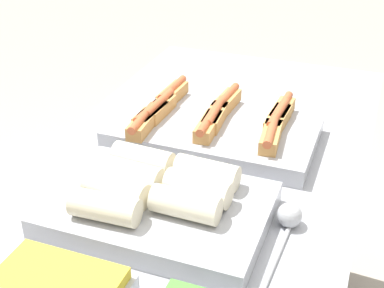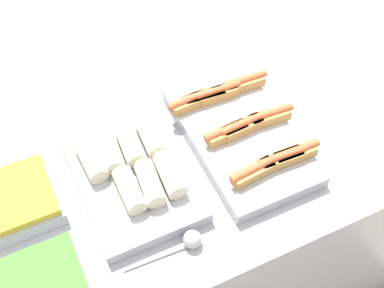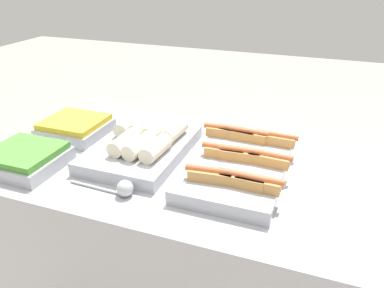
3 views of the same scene
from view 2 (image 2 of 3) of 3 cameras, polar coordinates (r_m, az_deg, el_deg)
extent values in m
plane|color=#ADA393|center=(2.54, 1.11, -13.62)|extent=(12.00, 12.00, 0.00)
cube|color=#A8AAB2|center=(2.12, 1.31, -8.52)|extent=(1.58, 0.82, 0.94)
cube|color=#A8AAB2|center=(1.75, 5.18, 0.84)|extent=(0.32, 0.55, 0.05)
cube|color=tan|center=(1.84, 5.64, 6.42)|extent=(0.14, 0.05, 0.04)
cylinder|color=#CC6038|center=(1.83, 5.69, 6.86)|extent=(0.16, 0.03, 0.02)
cube|color=tan|center=(1.65, 9.51, -1.67)|extent=(0.14, 0.05, 0.04)
cylinder|color=#CC6038|center=(1.63, 9.60, -1.25)|extent=(0.16, 0.03, 0.02)
cube|color=tan|center=(1.80, 2.75, 5.35)|extent=(0.14, 0.05, 0.04)
cylinder|color=#CC6038|center=(1.79, 2.78, 5.79)|extent=(0.16, 0.03, 0.02)
cube|color=tan|center=(1.77, -0.18, 4.43)|extent=(0.14, 0.05, 0.04)
cylinder|color=#CC6038|center=(1.76, -0.18, 4.87)|extent=(0.16, 0.03, 0.02)
cube|color=tan|center=(1.75, 8.24, 2.90)|extent=(0.14, 0.05, 0.04)
cylinder|color=#CC6038|center=(1.74, 8.31, 3.33)|extent=(0.16, 0.03, 0.02)
cube|color=tan|center=(1.79, 1.36, 4.96)|extent=(0.14, 0.05, 0.04)
cylinder|color=#CC6038|center=(1.77, 1.37, 5.40)|extent=(0.16, 0.03, 0.02)
cube|color=tan|center=(1.69, 3.76, 1.07)|extent=(0.14, 0.05, 0.04)
cylinder|color=#CC6038|center=(1.68, 3.79, 1.50)|extent=(0.16, 0.03, 0.02)
cube|color=tan|center=(1.67, 10.91, -1.08)|extent=(0.14, 0.05, 0.04)
cylinder|color=#CC6038|center=(1.65, 11.02, -0.66)|extent=(0.16, 0.03, 0.02)
cube|color=tan|center=(1.72, 5.34, 1.87)|extent=(0.14, 0.05, 0.04)
cylinder|color=#CC6038|center=(1.70, 5.39, 2.30)|extent=(0.16, 0.03, 0.02)
cube|color=tan|center=(1.61, 6.52, -3.06)|extent=(0.14, 0.06, 0.04)
cylinder|color=#CC6038|center=(1.59, 6.59, -2.65)|extent=(0.16, 0.04, 0.02)
cube|color=#A8AAB2|center=(1.65, -6.44, -3.56)|extent=(0.33, 0.47, 0.05)
cylinder|color=beige|center=(1.56, -6.70, -4.90)|extent=(0.06, 0.14, 0.06)
cylinder|color=beige|center=(1.66, -6.63, -0.08)|extent=(0.07, 0.15, 0.06)
cylinder|color=beige|center=(1.58, -2.37, -3.31)|extent=(0.07, 0.15, 0.06)
cylinder|color=beige|center=(1.65, -8.71, -0.74)|extent=(0.08, 0.15, 0.06)
cylinder|color=beige|center=(1.64, -10.72, -1.72)|extent=(0.07, 0.15, 0.06)
cylinder|color=beige|center=(1.57, -4.49, -4.20)|extent=(0.07, 0.15, 0.06)
cylinder|color=beige|center=(1.67, -4.46, 0.81)|extent=(0.07, 0.15, 0.06)
cube|color=#4C9338|center=(1.49, -16.03, -14.22)|extent=(0.24, 0.22, 0.02)
cube|color=#A8AAB2|center=(1.68, -18.37, -6.05)|extent=(0.26, 0.24, 0.05)
cube|color=gold|center=(1.65, -18.69, -5.38)|extent=(0.24, 0.22, 0.02)
cylinder|color=#B2B5BA|center=(1.54, -3.60, -11.97)|extent=(0.21, 0.02, 0.01)
sphere|color=#B2B5BA|center=(1.53, 0.04, -10.11)|extent=(0.05, 0.05, 0.05)
camera|label=1|loc=(1.05, -50.60, -13.89)|focal=50.00mm
camera|label=3|loc=(1.13, 52.55, -15.84)|focal=35.00mm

